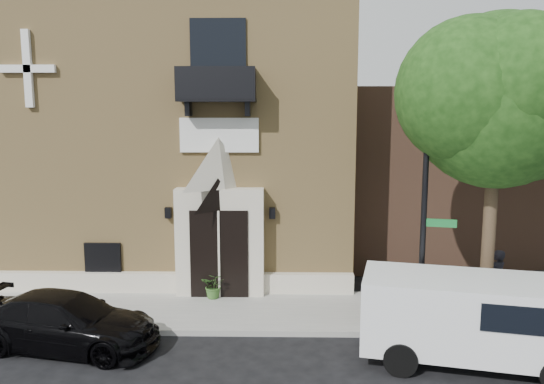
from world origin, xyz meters
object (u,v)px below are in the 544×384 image
at_px(cargo_van, 482,318).
at_px(street_sign, 424,225).
at_px(fire_hydrant, 391,307).
at_px(black_sedan, 66,322).
at_px(pedestrian_near, 496,280).
at_px(dumpster, 534,300).

relative_size(cargo_van, street_sign, 0.96).
height_order(cargo_van, street_sign, street_sign).
height_order(street_sign, fire_hydrant, street_sign).
relative_size(street_sign, fire_hydrant, 6.04).
xyz_separation_m(black_sedan, cargo_van, (9.50, -0.70, 0.44)).
relative_size(black_sedan, pedestrian_near, 2.65).
xyz_separation_m(black_sedan, street_sign, (8.59, 0.92, 2.18)).
bearing_deg(street_sign, dumpster, 20.38).
height_order(black_sedan, cargo_van, cargo_van).
bearing_deg(black_sedan, dumpster, -73.09).
distance_m(cargo_van, dumpster, 2.92).
relative_size(street_sign, dumpster, 2.61).
distance_m(cargo_van, pedestrian_near, 3.36).
distance_m(street_sign, fire_hydrant, 2.37).
xyz_separation_m(street_sign, fire_hydrant, (-0.64, 0.37, -2.25)).
bearing_deg(dumpster, cargo_van, -143.99).
xyz_separation_m(cargo_van, pedestrian_near, (1.50, 3.00, -0.10)).
xyz_separation_m(black_sedan, dumpster, (11.59, 1.32, 0.13)).
height_order(cargo_van, dumpster, cargo_van).
bearing_deg(street_sign, black_sedan, -161.13).
bearing_deg(dumpster, black_sedan, 178.48).
xyz_separation_m(cargo_van, dumpster, (2.09, 2.02, -0.31)).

